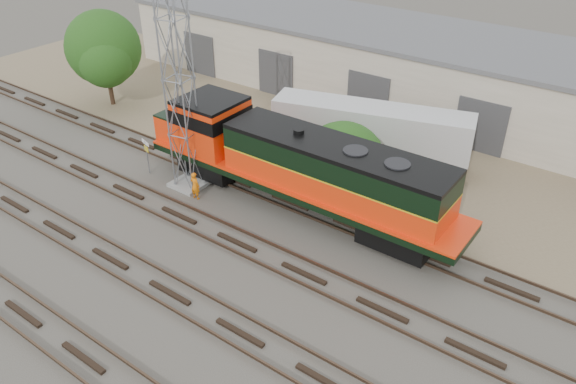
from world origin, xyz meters
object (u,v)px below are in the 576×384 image
Objects in this scene: signal_tower at (179,83)px; worker at (195,186)px; locomotive at (293,163)px; semi_trailer at (375,128)px.

worker is at bearing -32.13° from signal_tower.
signal_tower is 7.75× the size of worker.
locomotive is at bearing 16.98° from signal_tower.
signal_tower is at bearing -146.01° from semi_trailer.
locomotive is 7.24m from signal_tower.
worker is (-4.70, -2.66, -1.74)m from locomotive.
locomotive is 11.47× the size of worker.
signal_tower is at bearing -34.07° from worker.
signal_tower is (-6.01, -1.83, 3.60)m from locomotive.
locomotive is 1.55× the size of semi_trailer.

